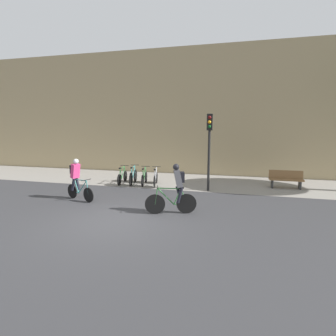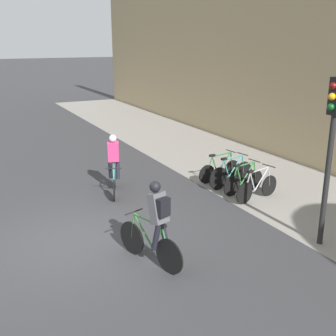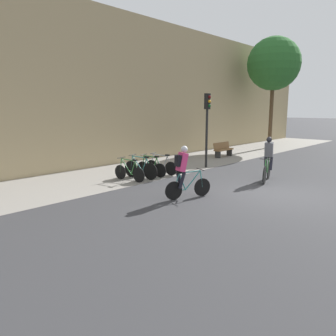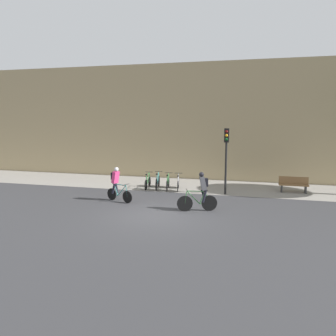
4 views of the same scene
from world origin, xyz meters
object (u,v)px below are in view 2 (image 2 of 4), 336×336
(cyclist_grey, at_px, (156,223))
(parked_bike_0, at_px, (220,169))
(traffic_light_pole, at_px, (332,133))
(parked_bike_1, at_px, (231,174))
(parked_bike_3, at_px, (257,187))
(cyclist_pink, at_px, (114,161))
(parked_bike_2, at_px, (244,181))

(cyclist_grey, height_order, parked_bike_0, cyclist_grey)
(cyclist_grey, height_order, traffic_light_pole, traffic_light_pole)
(parked_bike_1, height_order, parked_bike_3, parked_bike_1)
(parked_bike_1, xyz_separation_m, traffic_light_pole, (4.04, -0.47, 2.11))
(cyclist_pink, relative_size, parked_bike_2, 1.12)
(cyclist_pink, xyz_separation_m, parked_bike_1, (1.20, 3.36, -0.53))
(cyclist_grey, height_order, parked_bike_2, cyclist_grey)
(parked_bike_1, bearing_deg, parked_bike_3, -0.07)
(cyclist_pink, bearing_deg, traffic_light_pole, 28.90)
(cyclist_pink, height_order, traffic_light_pole, traffic_light_pole)
(cyclist_pink, xyz_separation_m, parked_bike_2, (1.83, 3.36, -0.56))
(parked_bike_1, relative_size, parked_bike_3, 1.06)
(cyclist_grey, xyz_separation_m, traffic_light_pole, (0.79, 3.66, 1.58))
(parked_bike_1, height_order, parked_bike_2, parked_bike_1)
(parked_bike_0, height_order, parked_bike_1, parked_bike_1)
(cyclist_grey, relative_size, parked_bike_1, 1.04)
(cyclist_pink, relative_size, parked_bike_3, 1.07)
(cyclist_pink, relative_size, traffic_light_pole, 0.48)
(parked_bike_0, bearing_deg, traffic_light_pole, -5.67)
(traffic_light_pole, bearing_deg, parked_bike_1, 173.44)
(parked_bike_1, distance_m, traffic_light_pole, 4.59)
(cyclist_grey, distance_m, parked_bike_2, 4.92)
(cyclist_pink, distance_m, parked_bike_0, 3.45)
(parked_bike_1, xyz_separation_m, parked_bike_3, (1.26, -0.00, -0.03))
(cyclist_grey, relative_size, traffic_light_pole, 0.49)
(parked_bike_3, height_order, traffic_light_pole, traffic_light_pole)
(cyclist_grey, height_order, parked_bike_3, cyclist_grey)
(cyclist_pink, bearing_deg, parked_bike_1, 70.36)
(cyclist_pink, distance_m, parked_bike_3, 4.20)
(parked_bike_0, height_order, parked_bike_2, parked_bike_2)
(parked_bike_0, distance_m, parked_bike_1, 0.63)
(cyclist_pink, relative_size, cyclist_grey, 0.97)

